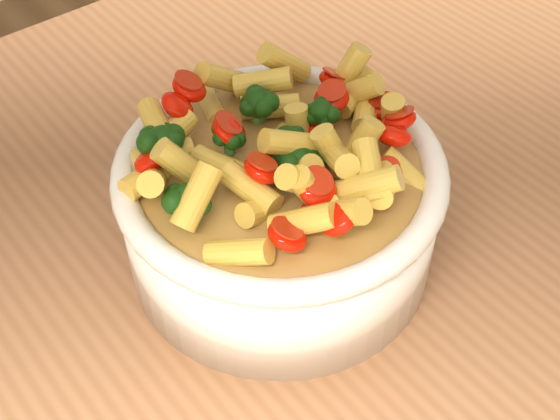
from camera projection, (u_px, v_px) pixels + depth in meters
table at (223, 395)px, 0.60m from camera, size 1.20×0.80×0.90m
serving_bowl at (280, 209)px, 0.53m from camera, size 0.22×0.22×0.09m
pasta_salad at (280, 144)px, 0.49m from camera, size 0.17×0.17×0.04m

